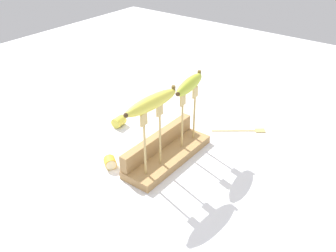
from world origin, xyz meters
name	(u,v)px	position (x,y,z in m)	size (l,w,h in m)	color
ground_plane	(168,159)	(0.00, 0.00, 0.00)	(3.00, 3.00, 0.00)	silver
wooden_board	(168,156)	(0.00, 0.00, 0.01)	(0.34, 0.11, 0.03)	#A87F4C
board_backstop	(158,141)	(0.00, 0.04, 0.05)	(0.33, 0.03, 0.05)	#A87F4C
fork_stand_left	(152,134)	(-0.09, -0.01, 0.15)	(0.10, 0.01, 0.20)	tan
fork_stand_right	(189,112)	(0.09, -0.01, 0.14)	(0.09, 0.01, 0.19)	tan
banana_raised_left	(152,102)	(-0.09, -0.01, 0.25)	(0.20, 0.05, 0.04)	#DBD147
banana_raised_right	(189,84)	(0.09, -0.01, 0.24)	(0.17, 0.06, 0.04)	#B2C138
fork_fallen_near	(246,130)	(0.31, -0.12, 0.00)	(0.13, 0.16, 0.01)	tan
banana_chunk_near	(110,162)	(-0.14, 0.12, 0.02)	(0.05, 0.05, 0.04)	gold
banana_chunk_far	(119,121)	(0.06, 0.27, 0.02)	(0.05, 0.04, 0.04)	#DBD147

